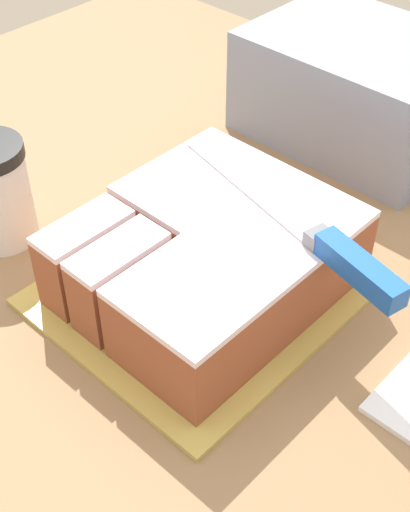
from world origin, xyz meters
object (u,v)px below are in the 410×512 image
at_px(cake_board, 205,289).
at_px(knife, 332,248).
at_px(storage_box, 360,88).
at_px(cake, 209,256).

height_order(cake_board, knife, knife).
bearing_deg(storage_box, knife, -60.63).
xyz_separation_m(cake_board, storage_box, (-0.06, 0.35, 0.06)).
height_order(cake_board, cake, cake).
bearing_deg(knife, storage_box, -47.55).
height_order(cake, knife, knife).
height_order(cake_board, storage_box, storage_box).
relative_size(cake_board, cake, 1.17).
relative_size(cake, storage_box, 0.95).
bearing_deg(cake, storage_box, 100.36).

